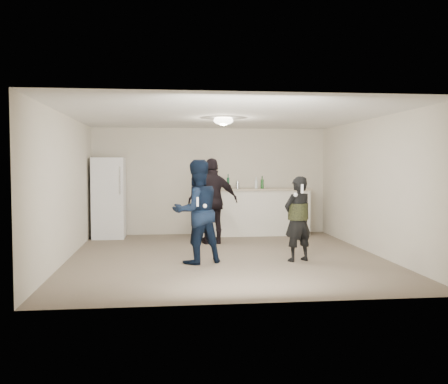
{
  "coord_description": "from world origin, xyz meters",
  "views": [
    {
      "loc": [
        -1.03,
        -8.77,
        1.65
      ],
      "look_at": [
        0.0,
        0.2,
        1.15
      ],
      "focal_mm": 40.0,
      "sensor_mm": 36.0,
      "label": 1
    }
  ],
  "objects": [
    {
      "name": "nunchuk_man",
      "position": [
        -0.42,
        -0.75,
        0.98
      ],
      "size": [
        0.07,
        0.07,
        0.07
      ],
      "primitive_type": "sphere",
      "color": "white",
      "rests_on": "man"
    },
    {
      "name": "woman",
      "position": [
        1.18,
        -0.53,
        0.72
      ],
      "size": [
        0.62,
        0.52,
        1.45
      ],
      "primitive_type": "imported",
      "rotation": [
        0.0,
        0.0,
        3.51
      ],
      "color": "black",
      "rests_on": "floor"
    },
    {
      "name": "nunchuk_woman",
      "position": [
        1.08,
        -0.75,
        1.15
      ],
      "size": [
        0.07,
        0.07,
        0.07
      ],
      "primitive_type": "sphere",
      "color": "silver",
      "rests_on": "woman"
    },
    {
      "name": "counter",
      "position": [
        0.96,
        2.67,
        0.53
      ],
      "size": [
        2.6,
        0.56,
        1.05
      ],
      "primitive_type": "cube",
      "color": "white",
      "rests_on": "floor"
    },
    {
      "name": "man",
      "position": [
        -0.54,
        -0.5,
        0.86
      ],
      "size": [
        1.02,
        0.92,
        1.73
      ],
      "primitive_type": "imported",
      "rotation": [
        0.0,
        0.0,
        3.53
      ],
      "color": "#0E203D",
      "rests_on": "floor"
    },
    {
      "name": "ceiling",
      "position": [
        0.0,
        0.0,
        2.5
      ],
      "size": [
        6.0,
        6.0,
        0.0
      ],
      "primitive_type": "plane",
      "rotation": [
        3.14,
        0.0,
        0.0
      ],
      "color": "silver",
      "rests_on": "wall_back"
    },
    {
      "name": "remote_woman",
      "position": [
        1.18,
        -0.78,
        1.25
      ],
      "size": [
        0.04,
        0.04,
        0.15
      ],
      "primitive_type": "cube",
      "color": "white",
      "rests_on": "woman"
    },
    {
      "name": "wall_left",
      "position": [
        -2.75,
        0.0,
        1.25
      ],
      "size": [
        0.0,
        6.0,
        6.0
      ],
      "primitive_type": "plane",
      "rotation": [
        1.57,
        0.0,
        1.57
      ],
      "color": "beige",
      "rests_on": "floor"
    },
    {
      "name": "fridge_handle",
      "position": [
        -2.04,
        2.23,
        1.3
      ],
      "size": [
        0.02,
        0.02,
        0.6
      ],
      "primitive_type": "cylinder",
      "color": "silver",
      "rests_on": "fridge"
    },
    {
      "name": "floor",
      "position": [
        0.0,
        0.0,
        0.0
      ],
      "size": [
        6.0,
        6.0,
        0.0
      ],
      "primitive_type": "plane",
      "color": "#6B5B4C",
      "rests_on": "ground"
    },
    {
      "name": "fridge",
      "position": [
        -2.32,
        2.6,
        0.9
      ],
      "size": [
        0.7,
        0.7,
        1.8
      ],
      "primitive_type": "cube",
      "color": "white",
      "rests_on": "floor"
    },
    {
      "name": "ceiling_dome",
      "position": [
        0.0,
        0.3,
        2.45
      ],
      "size": [
        0.36,
        0.36,
        0.16
      ],
      "primitive_type": "ellipsoid",
      "color": "white",
      "rests_on": "ceiling"
    },
    {
      "name": "wall_back",
      "position": [
        0.0,
        3.0,
        1.25
      ],
      "size": [
        6.0,
        0.0,
        6.0
      ],
      "primitive_type": "plane",
      "rotation": [
        1.57,
        0.0,
        0.0
      ],
      "color": "beige",
      "rests_on": "floor"
    },
    {
      "name": "wall_front",
      "position": [
        0.0,
        -3.0,
        1.25
      ],
      "size": [
        6.0,
        0.0,
        6.0
      ],
      "primitive_type": "plane",
      "rotation": [
        -1.57,
        0.0,
        0.0
      ],
      "color": "beige",
      "rests_on": "floor"
    },
    {
      "name": "shaker",
      "position": [
        0.58,
        2.56,
        1.18
      ],
      "size": [
        0.08,
        0.08,
        0.17
      ],
      "primitive_type": "cylinder",
      "color": "#B4B4B9",
      "rests_on": "counter_top"
    },
    {
      "name": "camo_shorts",
      "position": [
        1.18,
        -0.53,
        0.85
      ],
      "size": [
        0.34,
        0.34,
        0.28
      ],
      "primitive_type": "cylinder",
      "color": "#313719",
      "rests_on": "woman"
    },
    {
      "name": "counter_top",
      "position": [
        0.96,
        2.67,
        1.07
      ],
      "size": [
        2.68,
        0.64,
        0.04
      ],
      "primitive_type": "cube",
      "color": "#B8AB8F",
      "rests_on": "counter"
    },
    {
      "name": "spectator",
      "position": [
        -0.08,
        1.51,
        0.89
      ],
      "size": [
        1.08,
        0.53,
        1.78
      ],
      "primitive_type": "imported",
      "rotation": [
        0.0,
        0.0,
        3.24
      ],
      "color": "black",
      "rests_on": "floor"
    },
    {
      "name": "wall_right",
      "position": [
        2.75,
        0.0,
        1.25
      ],
      "size": [
        0.0,
        6.0,
        6.0
      ],
      "primitive_type": "plane",
      "rotation": [
        1.57,
        0.0,
        -1.57
      ],
      "color": "beige",
      "rests_on": "floor"
    },
    {
      "name": "remote_man",
      "position": [
        -0.54,
        -0.78,
        1.05
      ],
      "size": [
        0.04,
        0.04,
        0.15
      ],
      "primitive_type": "cube",
      "color": "silver",
      "rests_on": "man"
    },
    {
      "name": "bottle_cluster",
      "position": [
        0.62,
        2.59,
        1.2
      ],
      "size": [
        1.15,
        0.11,
        0.26
      ],
      "color": "#164F19",
      "rests_on": "counter_top"
    }
  ]
}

